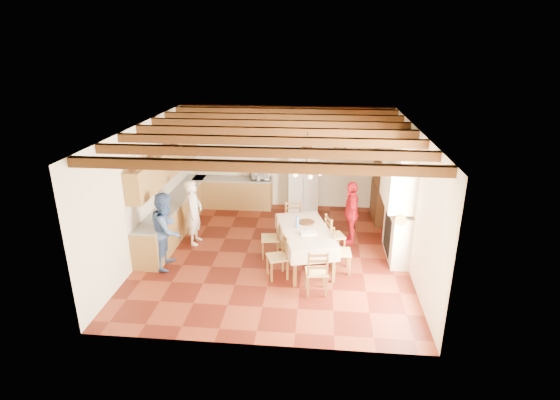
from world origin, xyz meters
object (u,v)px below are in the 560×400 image
object	(u,v)px
chair_end_far	(293,222)
person_woman_red	(351,212)
refrigerator	(304,181)
chair_left_near	(277,256)
hutch	(384,181)
chair_right_near	(341,251)
person_woman_blue	(167,230)
chair_right_far	(335,235)
person_man	(194,212)
chair_end_near	(317,271)
dining_table	(305,232)
microwave	(260,174)
chair_left_far	(270,237)

from	to	relation	value
chair_end_far	person_woman_red	world-z (taller)	person_woman_red
refrigerator	chair_left_near	distance (m)	4.06
refrigerator	hutch	world-z (taller)	hutch
chair_right_near	person_woman_blue	xyz separation A→B (m)	(-3.79, -0.09, 0.37)
chair_right_far	person_woman_blue	world-z (taller)	person_woman_blue
hutch	person_man	size ratio (longest dim) A/B	1.39
hutch	person_man	bearing A→B (deg)	-159.46
hutch	chair_right_near	world-z (taller)	hutch
chair_end_near	chair_end_far	world-z (taller)	same
chair_end_near	chair_end_far	bearing A→B (deg)	-82.98
chair_right_far	person_man	size ratio (longest dim) A/B	0.60
chair_left_near	chair_end_near	distance (m)	0.99
dining_table	microwave	world-z (taller)	microwave
hutch	chair_end_near	xyz separation A→B (m)	(-1.75, -3.92, -0.64)
hutch	chair_end_far	size ratio (longest dim) A/B	2.34
dining_table	chair_end_near	world-z (taller)	chair_end_near
chair_left_near	chair_end_near	bearing A→B (deg)	36.62
person_woman_blue	microwave	bearing A→B (deg)	-23.63
chair_right_near	person_woman_blue	size ratio (longest dim) A/B	0.56
hutch	chair_end_far	distance (m)	2.89
hutch	chair_right_far	xyz separation A→B (m)	(-1.36, -2.21, -0.64)
chair_left_far	chair_end_far	world-z (taller)	same
dining_table	chair_right_far	distance (m)	0.93
dining_table	chair_end_far	distance (m)	1.33
refrigerator	chair_right_far	distance (m)	2.99
refrigerator	chair_end_near	size ratio (longest dim) A/B	1.77
refrigerator	chair_right_near	distance (m)	3.81
hutch	person_man	world-z (taller)	hutch
chair_left_near	chair_end_far	size ratio (longest dim) A/B	1.00
refrigerator	chair_end_far	bearing A→B (deg)	-94.07
person_woman_blue	person_man	bearing A→B (deg)	-13.75
dining_table	person_woman_blue	distance (m)	3.02
chair_end_near	person_man	distance (m)	3.62
dining_table	chair_end_near	size ratio (longest dim) A/B	2.25
chair_left_near	person_woman_red	xyz separation A→B (m)	(1.62, 1.85, 0.31)
chair_end_near	chair_end_far	size ratio (longest dim) A/B	1.00
refrigerator	chair_end_near	bearing A→B (deg)	-83.98
microwave	chair_end_near	bearing A→B (deg)	-88.04
hutch	chair_left_near	size ratio (longest dim) A/B	2.34
person_woman_blue	chair_left_near	bearing A→B (deg)	-97.46
refrigerator	microwave	size ratio (longest dim) A/B	3.13
person_woman_blue	dining_table	bearing A→B (deg)	-84.60
chair_right_far	person_woman_red	size ratio (longest dim) A/B	0.61
chair_end_near	microwave	bearing A→B (deg)	-76.26
chair_end_far	chair_end_near	bearing A→B (deg)	-81.89
chair_left_far	person_woman_red	xyz separation A→B (m)	(1.88, 0.93, 0.31)
microwave	hutch	bearing A→B (deg)	-28.52
chair_end_far	person_woman_blue	world-z (taller)	person_woman_blue
chair_left_near	chair_left_far	bearing A→B (deg)	174.70
chair_right_far	microwave	xyz separation A→B (m)	(-2.13, 2.78, 0.57)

